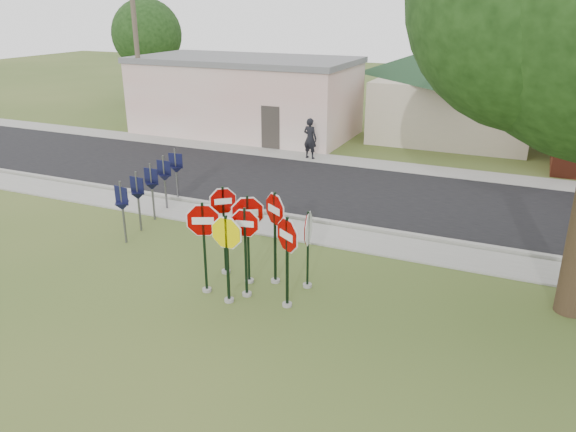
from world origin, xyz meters
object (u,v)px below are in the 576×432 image
at_px(stop_sign_center, 245,241).
at_px(stop_sign_yellow, 227,247).
at_px(pedestrian, 310,138).
at_px(stop_sign_left, 204,234).
at_px(utility_pole_near, 136,43).

relative_size(stop_sign_center, stop_sign_yellow, 1.03).
height_order(stop_sign_center, pedestrian, stop_sign_center).
bearing_deg(stop_sign_yellow, stop_sign_left, 163.46).
distance_m(stop_sign_center, pedestrian, 13.45).
bearing_deg(stop_sign_center, stop_sign_yellow, -119.67).
height_order(stop_sign_yellow, pedestrian, stop_sign_yellow).
relative_size(stop_sign_left, utility_pole_near, 0.27).
bearing_deg(pedestrian, utility_pole_near, 4.53).
xyz_separation_m(stop_sign_center, stop_sign_left, (-1.05, -0.22, 0.08)).
height_order(stop_sign_center, stop_sign_left, stop_sign_left).
height_order(stop_sign_center, utility_pole_near, utility_pole_near).
distance_m(utility_pole_near, pedestrian, 11.31).
bearing_deg(utility_pole_near, stop_sign_left, -47.98).
height_order(stop_sign_left, utility_pole_near, utility_pole_near).
relative_size(stop_sign_yellow, stop_sign_left, 0.95).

